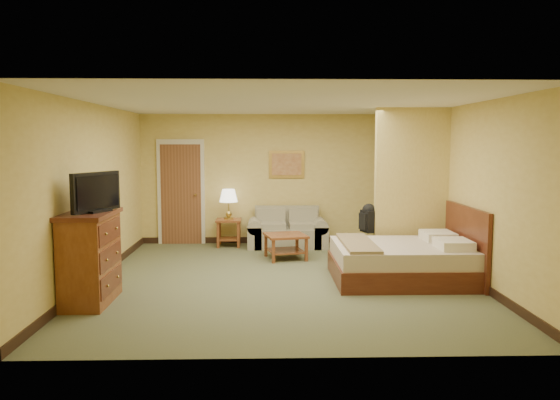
{
  "coord_description": "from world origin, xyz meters",
  "views": [
    {
      "loc": [
        -0.25,
        -7.97,
        2.03
      ],
      "look_at": [
        -0.03,
        0.6,
        1.13
      ],
      "focal_mm": 35.0,
      "sensor_mm": 36.0,
      "label": 1
    }
  ],
  "objects_px": {
    "loveseat": "(287,234)",
    "coffee_table": "(286,241)",
    "dresser": "(90,257)",
    "bed": "(406,260)"
  },
  "relations": [
    {
      "from": "coffee_table",
      "to": "dresser",
      "type": "bearing_deg",
      "value": -134.98
    },
    {
      "from": "coffee_table",
      "to": "bed",
      "type": "height_order",
      "value": "bed"
    },
    {
      "from": "dresser",
      "to": "bed",
      "type": "relative_size",
      "value": 0.58
    },
    {
      "from": "coffee_table",
      "to": "bed",
      "type": "bearing_deg",
      "value": -41.84
    },
    {
      "from": "loveseat",
      "to": "dresser",
      "type": "bearing_deg",
      "value": -125.59
    },
    {
      "from": "loveseat",
      "to": "coffee_table",
      "type": "height_order",
      "value": "loveseat"
    },
    {
      "from": "loveseat",
      "to": "coffee_table",
      "type": "xyz_separation_m",
      "value": [
        -0.08,
        -1.12,
        0.06
      ]
    },
    {
      "from": "loveseat",
      "to": "dresser",
      "type": "height_order",
      "value": "dresser"
    },
    {
      "from": "coffee_table",
      "to": "dresser",
      "type": "relative_size",
      "value": 0.7
    },
    {
      "from": "loveseat",
      "to": "coffee_table",
      "type": "bearing_deg",
      "value": -93.84
    }
  ]
}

